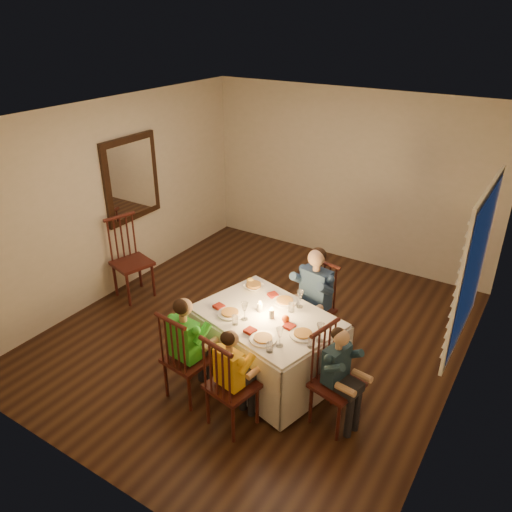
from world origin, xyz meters
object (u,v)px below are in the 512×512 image
Objects in this scene: chair_extra at (136,295)px; adult at (311,343)px; dining_table at (267,333)px; chair_end at (334,421)px; child_teal at (334,421)px; child_green at (190,394)px; chair_near_right at (233,422)px; child_yellow at (233,422)px; chair_adult at (311,343)px; chair_near_left at (190,394)px; serving_bowl at (254,287)px.

adult is (2.55, 0.33, 0.00)m from chair_extra.
chair_extra is (-2.38, 0.43, -0.53)m from dining_table.
child_teal is (0.00, 0.00, 0.00)m from chair_end.
child_teal is at bearing -155.71° from child_green.
child_green is at bearing 2.17° from chair_near_right.
chair_adult is at bearing -81.88° from child_yellow.
adult is (0.17, 0.75, -0.53)m from dining_table.
chair_near_left is 0.96× the size of child_teal.
chair_adult is 0.00m from adult.
serving_bowl is (-0.40, 0.38, 0.24)m from dining_table.
child_yellow is (2.48, -1.22, 0.00)m from chair_extra.
child_green reaches higher than chair_end.
chair_near_right is at bearing -0.00° from child_yellow.
dining_table reaches higher than chair_adult.
child_teal is (1.41, 0.45, 0.00)m from chair_near_left.
child_teal reaches higher than chair_adult.
dining_table is 1.62× the size of chair_adult.
chair_near_right is at bearing -66.43° from serving_bowl.
dining_table is at bearing -93.05° from adult.
child_yellow is at bearing -82.71° from adult.
child_yellow is at bearing 136.04° from child_teal.
child_yellow is 1.50m from serving_bowl.
child_yellow is at bearing -66.43° from serving_bowl.
chair_near_left is 0.82× the size of adult.
serving_bowl is (-0.51, 1.17, 0.78)m from child_yellow.
adult reaches higher than chair_near_right.
chair_adult and chair_near_right have the same top height.
dining_table is 1.10m from child_teal.
dining_table is 1.43× the size of child_green.
chair_end is at bearing -86.17° from chair_extra.
dining_table is 0.96m from chair_near_right.
dining_table is 0.94m from chair_adult.
adult is at bearing 33.17° from serving_bowl.
chair_near_left is at bearing -0.00° from child_green.
child_teal is 1.66m from serving_bowl.
chair_near_left is 2.20m from chair_extra.
child_yellow is at bearing -100.63° from chair_extra.
chair_adult is 0.96× the size of child_yellow.
child_green reaches higher than child_teal.
chair_end is 0.96× the size of child_yellow.
chair_end is 0.98m from child_yellow.
serving_bowl is at bearing 77.05° from child_teal.
chair_near_left and chair_near_right have the same top height.
chair_adult is 1.55m from chair_near_right.
chair_extra is 2.57m from adult.
child_yellow reaches higher than chair_adult.
child_green is (-1.41, -0.45, 0.00)m from chair_end.
chair_extra reaches higher than child_yellow.
child_yellow is 5.03× the size of serving_bowl.
chair_adult and chair_end have the same top height.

